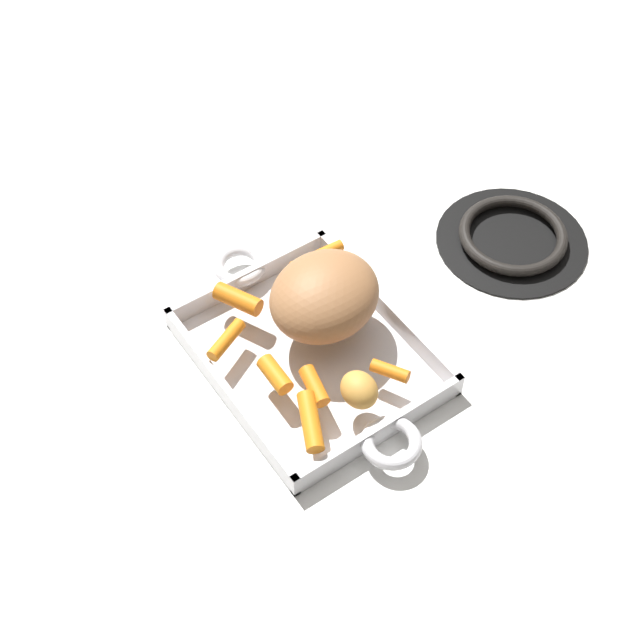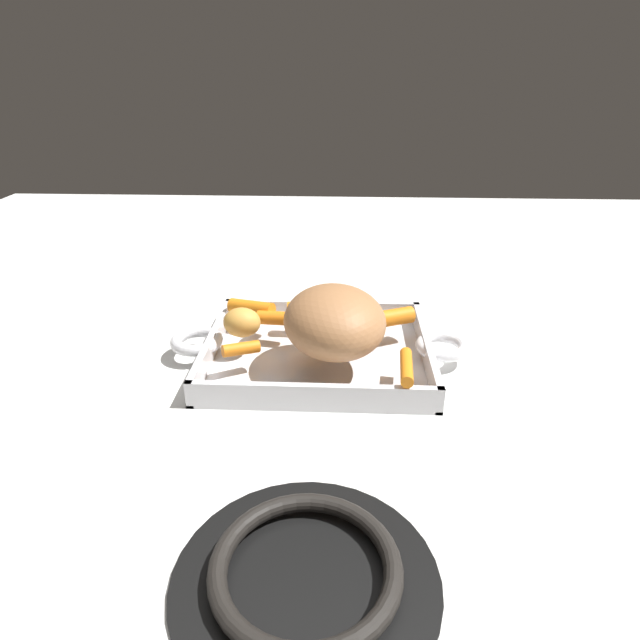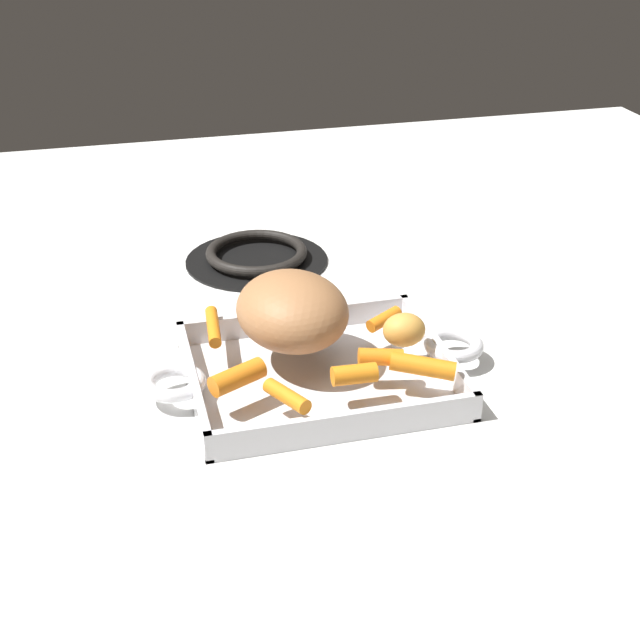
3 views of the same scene
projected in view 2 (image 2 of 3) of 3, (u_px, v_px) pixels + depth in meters
name	position (u px, v px, depth m)	size (l,w,h in m)	color
ground_plane	(318.00, 359.00, 0.69)	(1.87, 1.87, 0.00)	white
roasting_dish	(318.00, 352.00, 0.68)	(0.38, 0.23, 0.03)	silver
pork_roast	(335.00, 321.00, 0.62)	(0.14, 0.12, 0.08)	#A26D43
baby_carrot_long	(392.00, 318.00, 0.70)	(0.02, 0.02, 0.06)	orange
baby_carrot_center_left	(275.00, 318.00, 0.70)	(0.02, 0.02, 0.05)	orange
baby_carrot_short	(251.00, 308.00, 0.73)	(0.02, 0.02, 0.07)	orange
baby_carrot_northwest	(241.00, 349.00, 0.63)	(0.02, 0.02, 0.04)	orange
baby_carrot_center_right	(406.00, 367.00, 0.59)	(0.01, 0.01, 0.07)	orange
baby_carrot_southwest	(359.00, 306.00, 0.74)	(0.02, 0.02, 0.06)	orange
baby_carrot_southeast	(305.00, 309.00, 0.73)	(0.02, 0.02, 0.05)	orange
potato_halved	(242.00, 322.00, 0.67)	(0.05, 0.04, 0.04)	gold
stove_burner_rear	(306.00, 572.00, 0.39)	(0.20, 0.20, 0.02)	black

